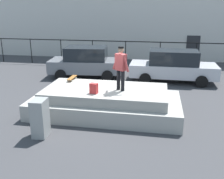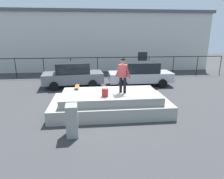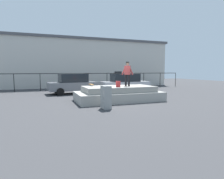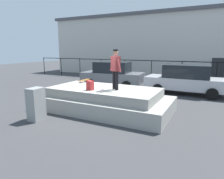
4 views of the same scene
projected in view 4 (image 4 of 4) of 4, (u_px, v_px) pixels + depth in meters
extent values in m
plane|color=#38383A|center=(100.00, 108.00, 9.35)|extent=(60.00, 60.00, 0.00)
cube|color=#9E9B93|center=(104.00, 103.00, 8.98)|extent=(5.84, 2.94, 0.63)
cube|color=gray|center=(104.00, 92.00, 8.88)|extent=(4.79, 2.41, 0.39)
cylinder|color=black|center=(117.00, 81.00, 8.31)|extent=(0.14, 0.14, 0.79)
cylinder|color=black|center=(114.00, 80.00, 8.50)|extent=(0.14, 0.14, 0.79)
cube|color=maroon|center=(115.00, 64.00, 8.26)|extent=(0.47, 0.42, 0.62)
cylinder|color=maroon|center=(119.00, 65.00, 8.05)|extent=(0.31, 0.25, 0.61)
cylinder|color=maroon|center=(112.00, 64.00, 8.48)|extent=(0.31, 0.25, 0.61)
sphere|color=tan|center=(116.00, 53.00, 8.17)|extent=(0.22, 0.22, 0.22)
cylinder|color=black|center=(116.00, 50.00, 8.15)|extent=(0.29, 0.29, 0.05)
cube|color=brown|center=(85.00, 80.00, 10.43)|extent=(0.21, 0.84, 0.02)
cylinder|color=silver|center=(89.00, 81.00, 10.63)|extent=(0.03, 0.06, 0.06)
cylinder|color=silver|center=(86.00, 81.00, 10.72)|extent=(0.03, 0.06, 0.06)
cylinder|color=silver|center=(83.00, 82.00, 10.16)|extent=(0.03, 0.06, 0.06)
cylinder|color=silver|center=(80.00, 82.00, 10.25)|extent=(0.03, 0.06, 0.06)
cube|color=red|center=(90.00, 85.00, 8.37)|extent=(0.32, 0.26, 0.39)
cube|color=slate|center=(112.00, 77.00, 14.60)|extent=(4.56, 2.36, 0.73)
cube|color=black|center=(113.00, 67.00, 14.45)|extent=(2.57, 1.93, 0.76)
cylinder|color=black|center=(101.00, 79.00, 16.05)|extent=(0.66, 0.28, 0.64)
cylinder|color=black|center=(90.00, 83.00, 14.26)|extent=(0.66, 0.28, 0.64)
cylinder|color=black|center=(134.00, 81.00, 15.09)|extent=(0.66, 0.28, 0.64)
cylinder|color=black|center=(126.00, 86.00, 13.30)|extent=(0.66, 0.28, 0.64)
cube|color=#B7B7BC|center=(186.00, 83.00, 12.20)|extent=(4.80, 1.84, 0.70)
cube|color=black|center=(187.00, 71.00, 12.05)|extent=(2.64, 1.62, 0.77)
cylinder|color=black|center=(165.00, 84.00, 13.75)|extent=(0.64, 0.22, 0.64)
cylinder|color=black|center=(158.00, 89.00, 12.12)|extent=(0.64, 0.22, 0.64)
cylinder|color=black|center=(213.00, 88.00, 12.41)|extent=(0.64, 0.22, 0.64)
cylinder|color=black|center=(212.00, 94.00, 10.79)|extent=(0.64, 0.22, 0.64)
cube|color=gray|center=(36.00, 104.00, 7.65)|extent=(0.47, 0.62, 1.27)
cylinder|color=black|center=(44.00, 66.00, 21.85)|extent=(0.06, 0.06, 1.83)
cylinder|color=black|center=(61.00, 67.00, 20.78)|extent=(0.06, 0.06, 1.83)
cylinder|color=black|center=(80.00, 68.00, 19.71)|extent=(0.06, 0.06, 1.83)
cylinder|color=black|center=(101.00, 69.00, 18.64)|extent=(0.06, 0.06, 1.83)
cylinder|color=black|center=(125.00, 70.00, 17.57)|extent=(0.06, 0.06, 1.83)
cylinder|color=black|center=(151.00, 71.00, 16.50)|extent=(0.06, 0.06, 1.83)
cylinder|color=black|center=(182.00, 73.00, 15.43)|extent=(0.06, 0.06, 1.83)
cylinder|color=black|center=(216.00, 75.00, 14.36)|extent=(0.06, 0.06, 1.83)
cube|color=black|center=(152.00, 61.00, 16.33)|extent=(24.00, 0.04, 0.06)
cube|color=beige|center=(168.00, 47.00, 21.38)|extent=(24.45, 6.62, 5.93)
cube|color=#4C4C51|center=(170.00, 16.00, 20.77)|extent=(24.94, 6.95, 0.30)
cube|color=#262628|center=(218.00, 70.00, 16.70)|extent=(1.00, 0.06, 2.00)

